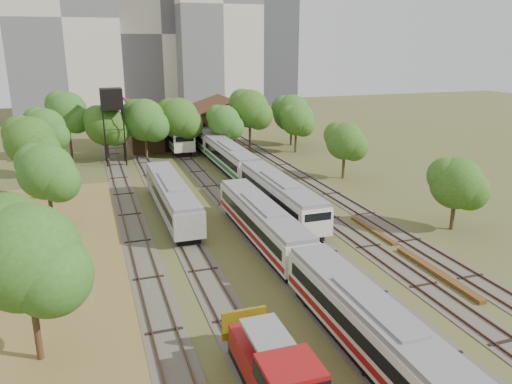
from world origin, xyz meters
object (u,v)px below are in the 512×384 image
object	(u,v)px
railcar_red_set	(305,265)
water_tower	(111,101)
railcar_green_set	(230,158)
shunter_locomotive	(275,374)

from	to	relation	value
railcar_red_set	water_tower	bearing A→B (deg)	103.06
railcar_green_set	water_tower	bearing A→B (deg)	145.07
railcar_green_set	shunter_locomotive	distance (m)	43.60
railcar_red_set	railcar_green_set	world-z (taller)	railcar_green_set
water_tower	shunter_locomotive	bearing A→B (deg)	-85.86
shunter_locomotive	water_tower	xyz separation A→B (m)	(-3.76, 52.04, 7.15)
railcar_red_set	shunter_locomotive	bearing A→B (deg)	-121.05
shunter_locomotive	water_tower	world-z (taller)	water_tower
railcar_red_set	water_tower	world-z (taller)	water_tower
shunter_locomotive	water_tower	bearing A→B (deg)	94.14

